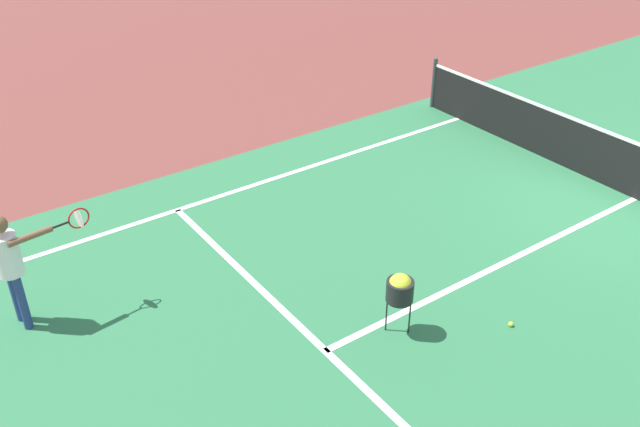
{
  "coord_description": "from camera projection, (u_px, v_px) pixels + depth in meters",
  "views": [
    {
      "loc": [
        5.16,
        -10.17,
        5.83
      ],
      "look_at": [
        -1.33,
        -5.53,
        1.0
      ],
      "focal_mm": 39.15,
      "sensor_mm": 36.0,
      "label": 1
    }
  ],
  "objects": [
    {
      "name": "line_service_near",
      "position": [
        325.0,
        351.0,
        8.48
      ],
      "size": [
        8.22,
        0.1,
        0.01
      ],
      "primitive_type": "cube",
      "color": "white",
      "rests_on": "ground_plane"
    },
    {
      "name": "line_center_service",
      "position": [
        504.0,
        263.0,
        10.07
      ],
      "size": [
        0.1,
        6.4,
        0.01
      ],
      "primitive_type": "cube",
      "color": "white",
      "rests_on": "ground_plane"
    },
    {
      "name": "tennis_ball_mid_court",
      "position": [
        511.0,
        324.0,
        8.86
      ],
      "size": [
        0.07,
        0.07,
        0.07
      ],
      "primitive_type": "sphere",
      "color": "#CCE033",
      "rests_on": "ground_plane"
    },
    {
      "name": "court_surface_inbounds",
      "position": [
        635.0,
        199.0,
        11.67
      ],
      "size": [
        10.62,
        24.4,
        0.0
      ],
      "primitive_type": "cube",
      "color": "#2D7247",
      "rests_on": "ground_plane"
    },
    {
      "name": "ball_hopper",
      "position": [
        400.0,
        288.0,
        8.45
      ],
      "size": [
        0.34,
        0.34,
        0.87
      ],
      "color": "black",
      "rests_on": "ground_plane"
    },
    {
      "name": "ground_plane",
      "position": [
        635.0,
        199.0,
        11.67
      ],
      "size": [
        60.0,
        60.0,
        0.0
      ],
      "primitive_type": "plane",
      "color": "brown"
    },
    {
      "name": "line_sideline_left",
      "position": [
        203.0,
        202.0,
        11.57
      ],
      "size": [
        0.1,
        11.89,
        0.01
      ],
      "primitive_type": "cube",
      "color": "white",
      "rests_on": "ground_plane"
    },
    {
      "name": "player_near",
      "position": [
        11.0,
        259.0,
        8.44
      ],
      "size": [
        0.42,
        1.2,
        1.6
      ],
      "color": "navy",
      "rests_on": "ground_plane"
    }
  ]
}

